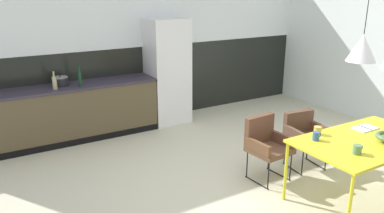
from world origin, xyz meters
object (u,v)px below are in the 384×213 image
at_px(mug_dark_espresso, 357,149).
at_px(bottle_vinegar_dark, 54,82).
at_px(refrigerator_column, 167,71).
at_px(open_book, 365,128).
at_px(armchair_by_stool, 304,131).
at_px(armchair_corner_seat, 265,141).
at_px(cooking_pot, 61,81).
at_px(mug_tall_blue, 316,136).
at_px(bottle_wine_green, 80,78).
at_px(mug_glass_clear, 318,130).
at_px(pendant_lamp_over_table_near, 362,48).
at_px(dining_table, 366,143).

distance_m(mug_dark_espresso, bottle_vinegar_dark, 4.30).
relative_size(refrigerator_column, open_book, 6.03).
xyz_separation_m(armchair_by_stool, armchair_corner_seat, (-0.68, 0.00, 0.01)).
distance_m(refrigerator_column, bottle_vinegar_dark, 1.99).
relative_size(mug_dark_espresso, cooking_pot, 0.58).
xyz_separation_m(mug_tall_blue, bottle_wine_green, (-1.78, 3.17, 0.23)).
distance_m(refrigerator_column, mug_glass_clear, 3.22).
bearing_deg(refrigerator_column, mug_dark_espresso, -86.00).
xyz_separation_m(open_book, cooking_pot, (-2.84, 3.42, 0.22)).
bearing_deg(mug_tall_blue, bottle_vinegar_dark, 124.14).
height_order(bottle_vinegar_dark, pendant_lamp_over_table_near, pendant_lamp_over_table_near).
xyz_separation_m(open_book, mug_tall_blue, (-0.80, 0.05, 0.04)).
relative_size(refrigerator_column, bottle_wine_green, 5.83).
relative_size(armchair_by_stool, bottle_wine_green, 2.36).
bearing_deg(mug_glass_clear, bottle_vinegar_dark, 127.01).
bearing_deg(refrigerator_column, bottle_wine_green, -174.70).
bearing_deg(armchair_by_stool, cooking_pot, -38.46).
xyz_separation_m(armchair_by_stool, bottle_vinegar_dark, (-2.75, 2.48, 0.51)).
height_order(refrigerator_column, pendant_lamp_over_table_near, pendant_lamp_over_table_near).
bearing_deg(armchair_corner_seat, open_book, 134.95).
bearing_deg(mug_dark_espresso, dining_table, 24.41).
height_order(mug_tall_blue, cooking_pot, cooking_pot).
distance_m(dining_table, mug_tall_blue, 0.59).
bearing_deg(bottle_vinegar_dark, mug_dark_espresso, -58.43).
bearing_deg(dining_table, cooking_pot, 124.99).
relative_size(dining_table, bottle_vinegar_dark, 5.84).
relative_size(armchair_corner_seat, pendant_lamp_over_table_near, 0.81).
height_order(dining_table, pendant_lamp_over_table_near, pendant_lamp_over_table_near).
bearing_deg(mug_tall_blue, pendant_lamp_over_table_near, -57.73).
relative_size(cooking_pot, bottle_wine_green, 0.72).
xyz_separation_m(dining_table, mug_dark_espresso, (-0.43, -0.19, 0.09)).
relative_size(refrigerator_column, mug_tall_blue, 15.61).
distance_m(armchair_by_stool, mug_tall_blue, 0.97).
bearing_deg(mug_tall_blue, open_book, -3.32).
distance_m(armchair_by_stool, bottle_vinegar_dark, 3.74).
relative_size(dining_table, mug_tall_blue, 13.52).
bearing_deg(armchair_corner_seat, dining_table, 116.99).
relative_size(armchair_corner_seat, bottle_vinegar_dark, 2.94).
relative_size(armchair_by_stool, mug_dark_espresso, 5.65).
height_order(armchair_by_stool, pendant_lamp_over_table_near, pendant_lamp_over_table_near).
relative_size(refrigerator_column, mug_glass_clear, 14.49).
height_order(armchair_corner_seat, mug_glass_clear, mug_glass_clear).
bearing_deg(mug_dark_espresso, refrigerator_column, 94.00).
bearing_deg(pendant_lamp_over_table_near, mug_glass_clear, 94.37).
bearing_deg(mug_glass_clear, mug_tall_blue, -143.10).
bearing_deg(open_book, mug_dark_espresso, -149.33).
xyz_separation_m(mug_dark_espresso, bottle_wine_green, (-1.87, 3.64, 0.23)).
xyz_separation_m(armchair_by_stool, mug_glass_clear, (-0.43, -0.59, 0.30)).
relative_size(open_book, mug_tall_blue, 2.59).
height_order(mug_dark_espresso, mug_tall_blue, mug_tall_blue).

